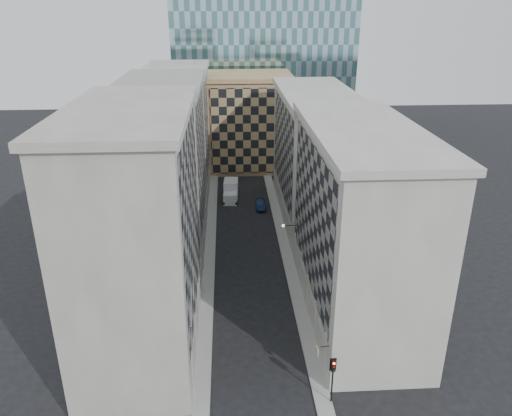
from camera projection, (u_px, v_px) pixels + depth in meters
name	position (u px, v px, depth m)	size (l,w,h in m)	color
ground	(263.00, 413.00, 41.94)	(260.00, 260.00, 0.00)	black
sidewalk_west	(210.00, 249.00, 69.26)	(1.50, 100.00, 0.15)	#979791
sidewalk_east	(285.00, 247.00, 69.83)	(1.50, 100.00, 0.15)	#979791
bldg_left_a	(140.00, 233.00, 46.92)	(10.80, 22.80, 23.70)	gray
bldg_left_b	(166.00, 166.00, 67.38)	(10.80, 22.80, 22.70)	#9C9890
bldg_left_c	(179.00, 131.00, 87.84)	(10.80, 22.80, 21.70)	gray
bldg_right_a	(357.00, 224.00, 52.37)	(10.80, 26.80, 20.70)	#A8A49A
bldg_right_b	(314.00, 155.00, 77.43)	(10.80, 28.80, 19.70)	#A8A49A
tan_block	(249.00, 121.00, 100.96)	(16.80, 14.80, 18.80)	#9F7E54
church_tower	(236.00, 26.00, 107.10)	(7.20, 7.20, 51.50)	#2B2621
flagpoles_left	(192.00, 295.00, 44.06)	(0.10, 6.33, 2.33)	gray
bracket_lamp	(285.00, 226.00, 61.90)	(1.98, 0.36, 0.36)	black
traffic_light	(333.00, 372.00, 41.74)	(0.56, 0.47, 4.43)	black
box_truck	(231.00, 192.00, 86.44)	(2.76, 6.02, 3.23)	silver
dark_car	(261.00, 204.00, 82.91)	(1.54, 4.41, 1.45)	#0F1C37
shop_sign	(318.00, 350.00, 43.49)	(1.20, 0.75, 0.83)	black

